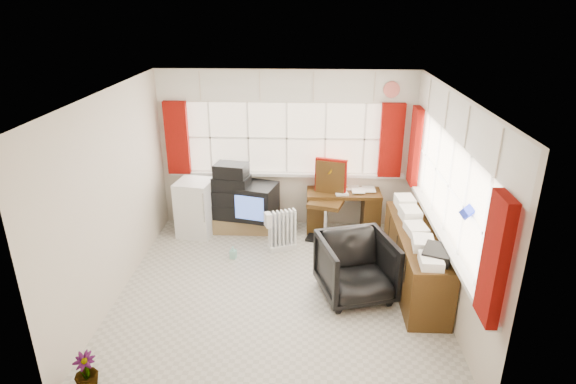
% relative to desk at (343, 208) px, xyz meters
% --- Properties ---
extents(ground, '(4.00, 4.00, 0.00)m').
position_rel_desk_xyz_m(ground, '(-0.91, -1.80, -0.37)').
color(ground, beige).
rests_on(ground, ground).
extents(room_walls, '(4.00, 4.00, 4.00)m').
position_rel_desk_xyz_m(room_walls, '(-0.91, -1.80, 1.13)').
color(room_walls, beige).
rests_on(room_walls, ground).
extents(window_back, '(3.70, 0.12, 3.60)m').
position_rel_desk_xyz_m(window_back, '(-0.91, 0.14, 0.58)').
color(window_back, beige).
rests_on(window_back, room_walls).
extents(window_right, '(0.12, 3.70, 3.60)m').
position_rel_desk_xyz_m(window_right, '(1.04, -1.80, 0.58)').
color(window_right, beige).
rests_on(window_right, room_walls).
extents(curtains, '(3.83, 3.83, 1.15)m').
position_rel_desk_xyz_m(curtains, '(0.02, -0.87, 1.09)').
color(curtains, maroon).
rests_on(curtains, room_walls).
extents(overhead_cabinets, '(3.98, 3.98, 0.48)m').
position_rel_desk_xyz_m(overhead_cabinets, '(0.07, -0.82, 1.88)').
color(overhead_cabinets, silver).
rests_on(overhead_cabinets, room_walls).
extents(desk, '(1.16, 0.58, 0.70)m').
position_rel_desk_xyz_m(desk, '(0.00, 0.00, 0.00)').
color(desk, '#4C3112').
rests_on(desk, ground).
extents(desk_lamp, '(0.19, 0.17, 0.48)m').
position_rel_desk_xyz_m(desk_lamp, '(0.02, 0.10, 0.63)').
color(desk_lamp, '#DBA009').
rests_on(desk_lamp, desk).
extents(task_chair, '(0.63, 0.65, 1.21)m').
position_rel_desk_xyz_m(task_chair, '(-0.25, -0.18, 0.27)').
color(task_chair, black).
rests_on(task_chair, ground).
extents(office_chair, '(1.05, 1.07, 0.79)m').
position_rel_desk_xyz_m(office_chair, '(0.05, -1.88, 0.03)').
color(office_chair, black).
rests_on(office_chair, ground).
extents(radiator, '(0.44, 0.31, 0.62)m').
position_rel_desk_xyz_m(radiator, '(-0.93, -0.73, -0.12)').
color(radiator, white).
rests_on(radiator, ground).
extents(credenza, '(0.50, 2.00, 0.85)m').
position_rel_desk_xyz_m(credenza, '(0.82, -1.60, 0.03)').
color(credenza, '#4C3112').
rests_on(credenza, ground).
extents(file_tray, '(0.42, 0.47, 0.13)m').
position_rel_desk_xyz_m(file_tray, '(0.90, -2.26, 0.45)').
color(file_tray, black).
rests_on(file_tray, credenza).
extents(tv_bench, '(1.40, 0.50, 0.25)m').
position_rel_desk_xyz_m(tv_bench, '(-1.46, -0.08, -0.24)').
color(tv_bench, olive).
rests_on(tv_bench, ground).
extents(crt_tv, '(0.72, 0.69, 0.55)m').
position_rel_desk_xyz_m(crt_tv, '(-1.37, -0.17, 0.15)').
color(crt_tv, black).
rests_on(crt_tv, tv_bench).
extents(hifi_stack, '(0.71, 0.52, 0.89)m').
position_rel_desk_xyz_m(hifi_stack, '(-1.74, -0.16, 0.28)').
color(hifi_stack, black).
rests_on(hifi_stack, tv_bench).
extents(mini_fridge, '(0.59, 0.60, 0.88)m').
position_rel_desk_xyz_m(mini_fridge, '(-2.30, -0.27, 0.07)').
color(mini_fridge, white).
rests_on(mini_fridge, ground).
extents(spray_bottle_a, '(0.13, 0.13, 0.29)m').
position_rel_desk_xyz_m(spray_bottle_a, '(-1.04, -0.68, -0.22)').
color(spray_bottle_a, white).
rests_on(spray_bottle_a, ground).
extents(spray_bottle_b, '(0.10, 0.10, 0.19)m').
position_rel_desk_xyz_m(spray_bottle_b, '(-1.62, -1.04, -0.27)').
color(spray_bottle_b, '#8FD6C4').
rests_on(spray_bottle_b, ground).
extents(flower_vase, '(0.24, 0.24, 0.39)m').
position_rel_desk_xyz_m(flower_vase, '(-2.62, -3.57, -0.17)').
color(flower_vase, black).
rests_on(flower_vase, ground).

